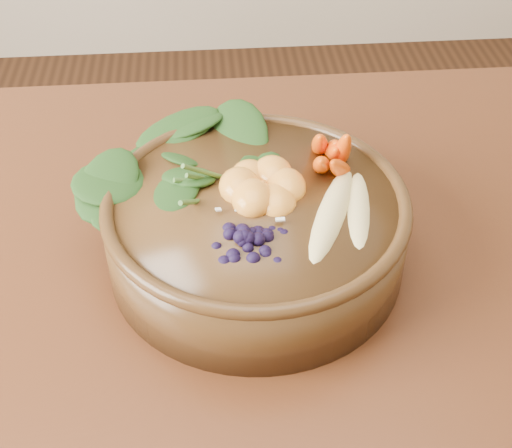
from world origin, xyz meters
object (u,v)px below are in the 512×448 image
object	(u,v)px
kale_heap	(226,139)
blueberry_pile	(243,225)
dining_table	(205,345)
mandarin_cluster	(263,175)
carrot_cluster	(328,126)
banana_halves	(346,199)
stoneware_bowl	(256,231)

from	to	relation	value
kale_heap	blueberry_pile	xyz separation A→B (m)	(0.01, -0.14, -0.00)
dining_table	mandarin_cluster	size ratio (longest dim) A/B	15.53
dining_table	mandarin_cluster	distance (m)	0.22
carrot_cluster	blueberry_pile	size ratio (longest dim) A/B	0.60
kale_heap	banana_halves	distance (m)	0.16
kale_heap	blueberry_pile	distance (m)	0.14
mandarin_cluster	blueberry_pile	xyz separation A→B (m)	(-0.03, -0.08, 0.00)
stoneware_bowl	banana_halves	world-z (taller)	banana_halves
kale_heap	banana_halves	world-z (taller)	kale_heap
carrot_cluster	banana_halves	world-z (taller)	carrot_cluster
mandarin_cluster	blueberry_pile	distance (m)	0.09
blueberry_pile	dining_table	bearing A→B (deg)	152.53
stoneware_bowl	dining_table	bearing A→B (deg)	-147.14
carrot_cluster	mandarin_cluster	xyz separation A→B (m)	(-0.07, -0.05, -0.03)
stoneware_bowl	mandarin_cluster	bearing A→B (deg)	65.08
dining_table	stoneware_bowl	xyz separation A→B (m)	(0.06, 0.04, 0.14)
kale_heap	mandarin_cluster	world-z (taller)	kale_heap
stoneware_bowl	carrot_cluster	size ratio (longest dim) A/B	3.62
carrot_cluster	blueberry_pile	bearing A→B (deg)	-109.55
banana_halves	mandarin_cluster	size ratio (longest dim) A/B	1.69
mandarin_cluster	stoneware_bowl	bearing A→B (deg)	-114.92
mandarin_cluster	blueberry_pile	bearing A→B (deg)	-107.84
stoneware_bowl	mandarin_cluster	size ratio (longest dim) A/B	3.15
mandarin_cluster	carrot_cluster	bearing A→B (deg)	31.62
banana_halves	mandarin_cluster	bearing A→B (deg)	170.25
kale_heap	blueberry_pile	bearing A→B (deg)	-86.78
carrot_cluster	blueberry_pile	xyz separation A→B (m)	(-0.10, -0.13, -0.02)
dining_table	kale_heap	xyz separation A→B (m)	(0.04, 0.12, 0.20)
banana_halves	kale_heap	bearing A→B (deg)	156.45
dining_table	blueberry_pile	size ratio (longest dim) A/B	10.66
banana_halves	blueberry_pile	bearing A→B (deg)	-141.51
stoneware_bowl	kale_heap	world-z (taller)	kale_heap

